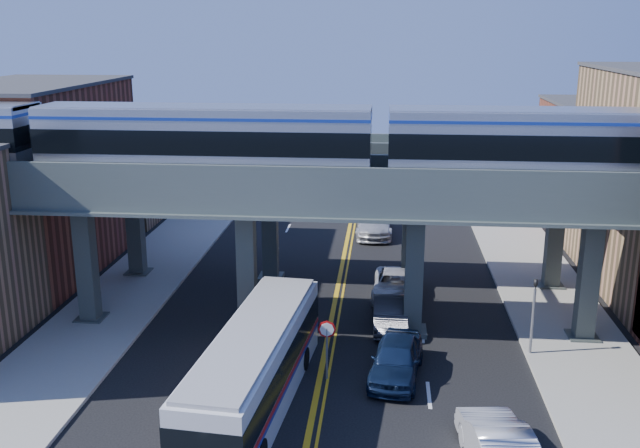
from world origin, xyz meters
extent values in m
plane|color=black|center=(0.00, 0.00, 0.00)|extent=(120.00, 120.00, 0.00)
cube|color=gray|center=(-11.50, 10.00, 0.08)|extent=(5.00, 70.00, 0.16)
cube|color=gray|center=(11.50, 10.00, 0.08)|extent=(5.00, 70.00, 0.16)
cube|color=brown|center=(-18.50, 16.00, 5.50)|extent=(8.00, 14.00, 11.00)
cube|color=olive|center=(-18.50, 29.00, 4.00)|extent=(8.00, 10.00, 8.00)
cube|color=brown|center=(18.50, 29.00, 4.50)|extent=(8.00, 10.00, 9.00)
cube|color=#38413E|center=(-12.00, 8.00, 3.00)|extent=(0.85, 0.85, 6.00)
cube|color=#38413E|center=(-4.00, 8.00, 3.00)|extent=(0.85, 0.85, 6.00)
cube|color=#38413E|center=(4.00, 8.00, 3.00)|extent=(0.85, 0.85, 6.00)
cube|color=#38413E|center=(12.00, 8.00, 3.00)|extent=(0.85, 0.85, 6.00)
cube|color=#4F5A56|center=(0.00, 8.00, 6.70)|extent=(52.00, 3.60, 1.40)
cube|color=#38413E|center=(-12.00, 15.00, 3.00)|extent=(0.85, 0.85, 6.00)
cube|color=#38413E|center=(-4.00, 15.00, 3.00)|extent=(0.85, 0.85, 6.00)
cube|color=#38413E|center=(4.00, 15.00, 3.00)|extent=(0.85, 0.85, 6.00)
cube|color=#38413E|center=(12.00, 15.00, 3.00)|extent=(0.85, 0.85, 6.00)
cube|color=#4F5A56|center=(0.00, 15.00, 6.70)|extent=(52.00, 3.60, 1.40)
cube|color=black|center=(-10.65, 8.00, 7.53)|extent=(2.21, 2.21, 0.25)
cube|color=black|center=(-0.89, 8.00, 7.53)|extent=(2.21, 2.21, 0.25)
cube|color=silver|center=(-5.77, 8.00, 9.26)|extent=(15.25, 2.91, 3.21)
cube|color=black|center=(-5.77, 8.00, 9.41)|extent=(15.27, 2.97, 1.10)
cube|color=black|center=(5.40, 8.00, 7.53)|extent=(2.21, 2.21, 0.25)
cube|color=silver|center=(10.28, 8.00, 9.26)|extent=(15.25, 2.91, 3.21)
cube|color=black|center=(10.28, 8.00, 9.41)|extent=(15.27, 2.97, 1.10)
cylinder|color=slate|center=(0.30, 3.00, 1.15)|extent=(0.09, 0.09, 2.30)
cylinder|color=red|center=(0.30, 3.00, 2.25)|extent=(0.76, 0.04, 0.76)
cylinder|color=slate|center=(9.20, 6.00, 1.60)|extent=(0.12, 0.12, 3.20)
imported|color=black|center=(9.20, 6.00, 3.65)|extent=(0.15, 0.18, 0.90)
cube|color=silver|center=(-2.26, 0.55, 1.55)|extent=(3.69, 12.15, 3.09)
cube|color=black|center=(-2.26, 0.55, 1.94)|extent=(3.75, 12.20, 1.05)
cube|color=#B21419|center=(-2.26, 0.55, 1.25)|extent=(3.74, 12.19, 0.18)
cylinder|color=black|center=(-1.95, 3.88, 0.50)|extent=(2.77, 1.24, 1.00)
imported|color=#0F1B37|center=(3.19, 3.45, 0.83)|extent=(2.62, 5.12, 1.67)
imported|color=#313134|center=(2.92, 8.78, 0.77)|extent=(1.76, 4.70, 1.53)
imported|color=silver|center=(3.20, 12.68, 0.71)|extent=(2.58, 5.20, 1.42)
imported|color=#B1B1B6|center=(1.80, 25.11, 0.88)|extent=(2.65, 6.14, 1.76)
camera|label=1|loc=(2.54, -24.03, 14.21)|focal=40.00mm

